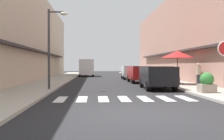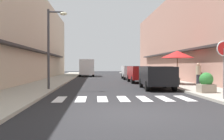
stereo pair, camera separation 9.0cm
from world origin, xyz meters
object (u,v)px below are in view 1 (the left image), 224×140
(cafe_umbrella, at_px, (177,54))
(planter_corner, at_px, (207,83))
(planter_midblock, at_px, (172,75))
(street_lamp, at_px, (52,40))
(pedestrian_walking_near, at_px, (198,74))
(parked_car_mid, at_px, (140,72))
(delivery_van, at_px, (86,66))
(parked_car_far, at_px, (130,71))
(planter_far, at_px, (161,75))
(parked_car_near, at_px, (157,75))

(cafe_umbrella, bearing_deg, planter_corner, -93.58)
(planter_midblock, bearing_deg, street_lamp, -148.97)
(cafe_umbrella, distance_m, pedestrian_walking_near, 2.38)
(parked_car_mid, bearing_deg, cafe_umbrella, -59.12)
(street_lamp, bearing_deg, delivery_van, 86.52)
(parked_car_far, bearing_deg, planter_far, -60.10)
(parked_car_mid, xyz_separation_m, parked_car_far, (0.00, 6.28, 0.00))
(parked_car_near, xyz_separation_m, planter_midblock, (2.26, 4.56, -0.18))
(parked_car_near, height_order, parked_car_far, same)
(cafe_umbrella, xyz_separation_m, planter_corner, (-0.40, -6.44, -1.74))
(cafe_umbrella, xyz_separation_m, planter_far, (0.20, 5.79, -1.70))
(planter_corner, relative_size, planter_midblock, 0.80)
(delivery_van, xyz_separation_m, planter_midblock, (7.39, -17.06, -0.66))
(pedestrian_walking_near, bearing_deg, parked_car_far, -113.81)
(street_lamp, xyz_separation_m, planter_corner, (8.32, -2.70, -2.45))
(parked_car_near, bearing_deg, parked_car_mid, 90.00)
(street_lamp, height_order, planter_corner, street_lamp)
(delivery_van, distance_m, cafe_umbrella, 20.02)
(parked_car_near, relative_size, planter_far, 4.17)
(planter_far, xyz_separation_m, pedestrian_walking_near, (0.79, -7.45, 0.30))
(planter_far, distance_m, pedestrian_walking_near, 7.50)
(delivery_van, bearing_deg, cafe_umbrella, -68.38)
(planter_corner, height_order, pedestrian_walking_near, pedestrian_walking_near)
(parked_car_far, xyz_separation_m, planter_midblock, (2.26, -8.50, -0.18))
(planter_far, bearing_deg, parked_car_mid, -140.00)
(parked_car_mid, xyz_separation_m, pedestrian_walking_near, (3.23, -5.41, 0.03))
(cafe_umbrella, bearing_deg, planter_midblock, 89.11)
(parked_car_near, height_order, pedestrian_walking_near, pedestrian_walking_near)
(parked_car_mid, xyz_separation_m, street_lamp, (-6.48, -7.48, 2.14))
(planter_far, relative_size, pedestrian_walking_near, 0.67)
(parked_car_near, height_order, cafe_umbrella, cafe_umbrella)
(planter_corner, height_order, planter_midblock, planter_midblock)
(delivery_van, height_order, street_lamp, street_lamp)
(parked_car_near, bearing_deg, planter_midblock, 63.60)
(cafe_umbrella, bearing_deg, street_lamp, -156.85)
(parked_car_near, distance_m, street_lamp, 6.86)
(planter_midblock, bearing_deg, parked_car_far, 104.92)
(cafe_umbrella, height_order, pedestrian_walking_near, cafe_umbrella)
(delivery_van, xyz_separation_m, planter_corner, (6.96, -25.03, -0.80))
(parked_car_near, height_order, parked_car_mid, same)
(parked_car_near, xyz_separation_m, parked_car_mid, (0.00, 6.78, -0.00))
(cafe_umbrella, relative_size, planter_corner, 2.41)
(street_lamp, bearing_deg, parked_car_far, 64.77)
(street_lamp, xyz_separation_m, pedestrian_walking_near, (9.71, 2.07, -2.12))
(planter_midblock, bearing_deg, planter_far, 87.69)
(parked_car_mid, height_order, planter_corner, parked_car_mid)
(parked_car_near, distance_m, parked_car_mid, 6.78)
(planter_corner, distance_m, pedestrian_walking_near, 4.99)
(parked_car_near, height_order, planter_far, parked_car_near)
(street_lamp, height_order, cafe_umbrella, street_lamp)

